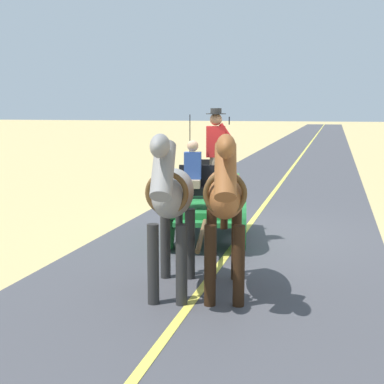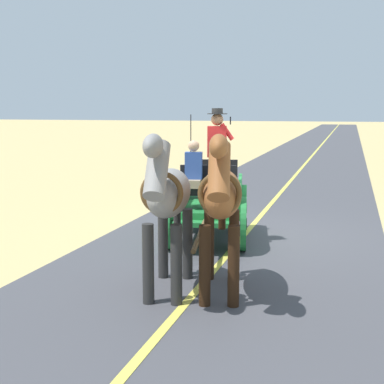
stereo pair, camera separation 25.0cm
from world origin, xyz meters
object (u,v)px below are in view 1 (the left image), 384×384
at_px(horse_drawn_carriage, 208,198).
at_px(traffic_cone, 173,195).
at_px(horse_near_side, 225,198).
at_px(horse_off_side, 171,197).

bearing_deg(horse_drawn_carriage, traffic_cone, -63.56).
bearing_deg(horse_near_side, traffic_cone, -67.52).
relative_size(horse_near_side, horse_off_side, 1.00).
bearing_deg(traffic_cone, horse_off_side, 106.77).
distance_m(horse_drawn_carriage, traffic_cone, 4.08).
relative_size(horse_off_side, traffic_cone, 4.42).
xyz_separation_m(horse_near_side, traffic_cone, (2.70, -6.53, -1.07)).
xyz_separation_m(horse_near_side, horse_off_side, (0.70, 0.13, 0.00)).
relative_size(horse_drawn_carriage, traffic_cone, 9.02).
distance_m(horse_near_side, traffic_cone, 7.15).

